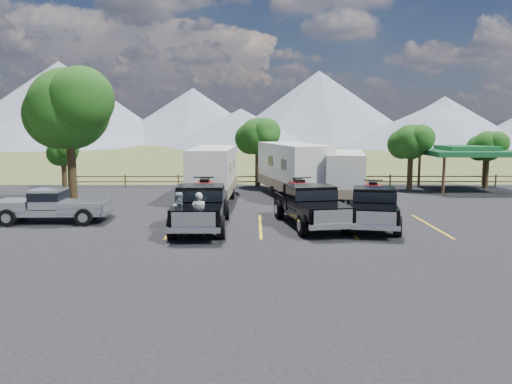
{
  "coord_description": "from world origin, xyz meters",
  "views": [
    {
      "loc": [
        -2.3,
        -18.87,
        4.76
      ],
      "look_at": [
        -2.2,
        4.32,
        1.6
      ],
      "focal_mm": 35.0,
      "sensor_mm": 36.0,
      "label": 1
    }
  ],
  "objects_px": {
    "trailer_center": "(293,169)",
    "person_a": "(199,214)",
    "pickup_silver": "(52,205)",
    "rig_right": "(374,205)",
    "rig_center": "(309,204)",
    "trailer_left": "(213,173)",
    "tree_big_nw": "(68,109)",
    "rig_left": "(201,205)",
    "trailer_right": "(345,175)",
    "pavilion": "(466,152)",
    "person_b": "(180,214)"
  },
  "relations": [
    {
      "from": "pickup_silver",
      "to": "person_a",
      "type": "bearing_deg",
      "value": 66.75
    },
    {
      "from": "rig_left",
      "to": "pickup_silver",
      "type": "relative_size",
      "value": 1.21
    },
    {
      "from": "person_a",
      "to": "person_b",
      "type": "bearing_deg",
      "value": 6.01
    },
    {
      "from": "pickup_silver",
      "to": "trailer_left",
      "type": "bearing_deg",
      "value": 132.96
    },
    {
      "from": "rig_center",
      "to": "pickup_silver",
      "type": "xyz_separation_m",
      "value": [
        -12.33,
        0.7,
        -0.18
      ]
    },
    {
      "from": "pavilion",
      "to": "trailer_center",
      "type": "relative_size",
      "value": 0.62
    },
    {
      "from": "rig_left",
      "to": "person_b",
      "type": "bearing_deg",
      "value": -112.42
    },
    {
      "from": "trailer_center",
      "to": "pickup_silver",
      "type": "height_order",
      "value": "trailer_center"
    },
    {
      "from": "trailer_center",
      "to": "person_b",
      "type": "relative_size",
      "value": 5.28
    },
    {
      "from": "pavilion",
      "to": "trailer_left",
      "type": "distance_m",
      "value": 18.53
    },
    {
      "from": "trailer_left",
      "to": "pavilion",
      "type": "bearing_deg",
      "value": 17.43
    },
    {
      "from": "tree_big_nw",
      "to": "person_a",
      "type": "xyz_separation_m",
      "value": [
        7.91,
        -7.04,
        -4.62
      ]
    },
    {
      "from": "rig_left",
      "to": "trailer_left",
      "type": "bearing_deg",
      "value": 90.28
    },
    {
      "from": "rig_left",
      "to": "rig_right",
      "type": "xyz_separation_m",
      "value": [
        7.97,
        0.36,
        -0.08
      ]
    },
    {
      "from": "trailer_center",
      "to": "rig_left",
      "type": "bearing_deg",
      "value": -131.52
    },
    {
      "from": "pavilion",
      "to": "trailer_right",
      "type": "height_order",
      "value": "pavilion"
    },
    {
      "from": "trailer_center",
      "to": "person_a",
      "type": "height_order",
      "value": "trailer_center"
    },
    {
      "from": "rig_center",
      "to": "person_a",
      "type": "xyz_separation_m",
      "value": [
        -4.94,
        -2.21,
        -0.09
      ]
    },
    {
      "from": "rig_left",
      "to": "rig_center",
      "type": "relative_size",
      "value": 1.0
    },
    {
      "from": "pavilion",
      "to": "person_a",
      "type": "height_order",
      "value": "pavilion"
    },
    {
      "from": "rig_left",
      "to": "trailer_center",
      "type": "xyz_separation_m",
      "value": [
        4.94,
        9.67,
        0.74
      ]
    },
    {
      "from": "tree_big_nw",
      "to": "trailer_center",
      "type": "bearing_deg",
      "value": 18.44
    },
    {
      "from": "rig_right",
      "to": "person_b",
      "type": "relative_size",
      "value": 3.39
    },
    {
      "from": "person_b",
      "to": "rig_center",
      "type": "bearing_deg",
      "value": -8.3
    },
    {
      "from": "rig_center",
      "to": "rig_right",
      "type": "xyz_separation_m",
      "value": [
        2.97,
        -0.21,
        -0.04
      ]
    },
    {
      "from": "pavilion",
      "to": "person_b",
      "type": "distance_m",
      "value": 23.9
    },
    {
      "from": "pickup_silver",
      "to": "trailer_right",
      "type": "bearing_deg",
      "value": 113.82
    },
    {
      "from": "rig_right",
      "to": "trailer_center",
      "type": "xyz_separation_m",
      "value": [
        -3.03,
        9.31,
        0.83
      ]
    },
    {
      "from": "person_a",
      "to": "trailer_center",
      "type": "bearing_deg",
      "value": -116.96
    },
    {
      "from": "pavilion",
      "to": "rig_center",
      "type": "xyz_separation_m",
      "value": [
        -12.7,
        -12.81,
        -1.72
      ]
    },
    {
      "from": "rig_right",
      "to": "trailer_left",
      "type": "distance_m",
      "value": 11.45
    },
    {
      "from": "pickup_silver",
      "to": "rig_right",
      "type": "bearing_deg",
      "value": 84.78
    },
    {
      "from": "trailer_right",
      "to": "person_b",
      "type": "bearing_deg",
      "value": -120.72
    },
    {
      "from": "pavilion",
      "to": "rig_left",
      "type": "distance_m",
      "value": 22.25
    },
    {
      "from": "pavilion",
      "to": "rig_left",
      "type": "bearing_deg",
      "value": -142.9
    },
    {
      "from": "pickup_silver",
      "to": "person_b",
      "type": "xyz_separation_m",
      "value": [
        6.63,
        -3.03,
        0.09
      ]
    },
    {
      "from": "trailer_right",
      "to": "person_a",
      "type": "distance_m",
      "value": 13.12
    },
    {
      "from": "rig_center",
      "to": "rig_right",
      "type": "relative_size",
      "value": 1.04
    },
    {
      "from": "trailer_left",
      "to": "person_a",
      "type": "bearing_deg",
      "value": -87.07
    },
    {
      "from": "trailer_right",
      "to": "person_a",
      "type": "height_order",
      "value": "trailer_right"
    },
    {
      "from": "pavilion",
      "to": "pickup_silver",
      "type": "relative_size",
      "value": 1.12
    },
    {
      "from": "rig_right",
      "to": "pickup_silver",
      "type": "xyz_separation_m",
      "value": [
        -15.3,
        0.91,
        -0.13
      ]
    },
    {
      "from": "rig_left",
      "to": "trailer_center",
      "type": "relative_size",
      "value": 0.67
    },
    {
      "from": "rig_center",
      "to": "trailer_right",
      "type": "distance_m",
      "value": 8.72
    },
    {
      "from": "rig_right",
      "to": "trailer_center",
      "type": "relative_size",
      "value": 0.64
    },
    {
      "from": "rig_center",
      "to": "rig_right",
      "type": "bearing_deg",
      "value": -15.32
    },
    {
      "from": "tree_big_nw",
      "to": "rig_center",
      "type": "bearing_deg",
      "value": -20.62
    },
    {
      "from": "rig_left",
      "to": "trailer_right",
      "type": "bearing_deg",
      "value": 46.35
    },
    {
      "from": "tree_big_nw",
      "to": "rig_right",
      "type": "relative_size",
      "value": 1.22
    },
    {
      "from": "rig_left",
      "to": "rig_center",
      "type": "bearing_deg",
      "value": 6.0
    }
  ]
}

